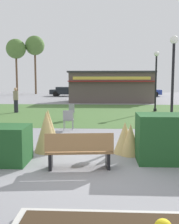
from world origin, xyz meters
The scene contains 19 objects.
ground_plane centered at (0.00, 0.00, 0.00)m, with size 80.00×80.00×0.00m, color gray.
lawn_patch centered at (0.00, 11.70, 0.00)m, with size 36.00×12.00×0.01m, color #446B33.
park_bench centered at (-0.21, -0.08, 0.48)m, with size 1.74×0.69×0.95m.
hedge_right centered at (2.48, 0.70, 0.66)m, with size 2.31×1.10×1.32m, color #1E4C23.
ornamental_grass_behind_left centered at (1.05, 1.51, 0.49)m, with size 0.69×0.69×0.97m, color tan.
ornamental_grass_behind_right centered at (-1.35, 1.69, 0.66)m, with size 0.79×0.79×1.33m, color tan.
ornamental_grass_behind_center centered at (-1.38, 1.56, 0.64)m, with size 0.77×0.77×1.29m, color tan.
ornamental_grass_behind_far centered at (1.20, 1.32, 0.47)m, with size 0.63×0.63×0.95m, color tan.
lamppost_mid centered at (3.46, 5.72, 2.62)m, with size 0.36×0.36×4.16m.
lamppost_far centered at (4.02, 12.74, 2.62)m, with size 0.36×0.36×4.16m.
food_kiosk centered at (1.12, 20.75, 1.51)m, with size 8.20×4.36×3.00m.
cafe_chair_west centered at (-1.17, 5.33, 0.53)m, with size 0.45×0.45×0.89m.
cafe_chair_east centered at (-1.43, 8.15, 0.53)m, with size 0.62×0.62×0.89m.
person_strolling centered at (-5.50, 11.58, 0.86)m, with size 0.34×0.34×1.69m.
parked_car_west_slot centered at (-4.47, 29.50, 0.64)m, with size 4.23×2.12×1.20m.
parked_car_center_slot centered at (0.77, 29.50, 0.64)m, with size 4.32×2.29×1.20m.
parked_car_east_slot centered at (5.66, 29.50, 0.64)m, with size 4.26×2.16×1.20m.
tree_left_bg centered at (-12.14, 33.22, 6.44)m, with size 2.80×2.80×7.91m.
tree_right_bg centered at (-9.64, 34.25, 7.00)m, with size 2.80×2.80×8.49m.
Camera 1 is at (0.38, -6.94, 2.29)m, focal length 44.85 mm.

